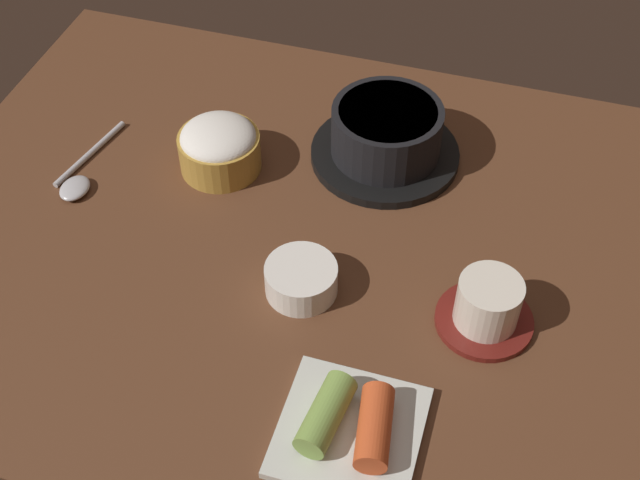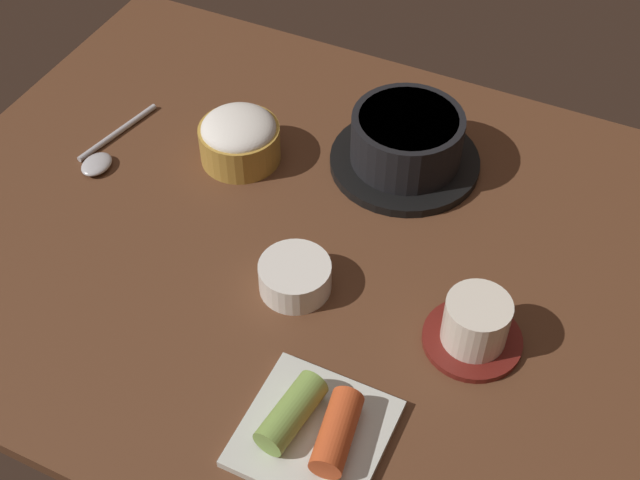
# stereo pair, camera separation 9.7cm
# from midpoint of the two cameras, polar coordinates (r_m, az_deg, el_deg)

# --- Properties ---
(dining_table) EXTENTS (1.00, 0.76, 0.02)m
(dining_table) POSITION_cam_midpoint_polar(r_m,az_deg,el_deg) (1.02, -3.48, -0.63)
(dining_table) COLOR #56331E
(dining_table) RESTS_ON ground
(stone_pot) EXTENTS (0.20, 0.20, 0.08)m
(stone_pot) POSITION_cam_midpoint_polar(r_m,az_deg,el_deg) (1.10, 1.97, 6.97)
(stone_pot) COLOR black
(stone_pot) RESTS_ON dining_table
(rice_bowl) EXTENTS (0.11, 0.11, 0.07)m
(rice_bowl) POSITION_cam_midpoint_polar(r_m,az_deg,el_deg) (1.10, -9.41, 6.17)
(rice_bowl) COLOR #B78C38
(rice_bowl) RESTS_ON dining_table
(tea_cup_with_saucer) EXTENTS (0.11, 0.11, 0.07)m
(tea_cup_with_saucer) POSITION_cam_midpoint_polar(r_m,az_deg,el_deg) (0.92, 8.35, -4.63)
(tea_cup_with_saucer) COLOR maroon
(tea_cup_with_saucer) RESTS_ON dining_table
(banchan_cup_center) EXTENTS (0.08, 0.08, 0.04)m
(banchan_cup_center) POSITION_cam_midpoint_polar(r_m,az_deg,el_deg) (0.95, -4.22, -2.79)
(banchan_cup_center) COLOR white
(banchan_cup_center) RESTS_ON dining_table
(kimchi_plate) EXTENTS (0.14, 0.14, 0.04)m
(kimchi_plate) POSITION_cam_midpoint_polar(r_m,az_deg,el_deg) (0.85, -1.33, -12.75)
(kimchi_plate) COLOR silver
(kimchi_plate) RESTS_ON dining_table
(spoon) EXTENTS (0.05, 0.16, 0.01)m
(spoon) POSITION_cam_midpoint_polar(r_m,az_deg,el_deg) (1.14, -18.40, 3.93)
(spoon) COLOR #B7B7BC
(spoon) RESTS_ON dining_table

